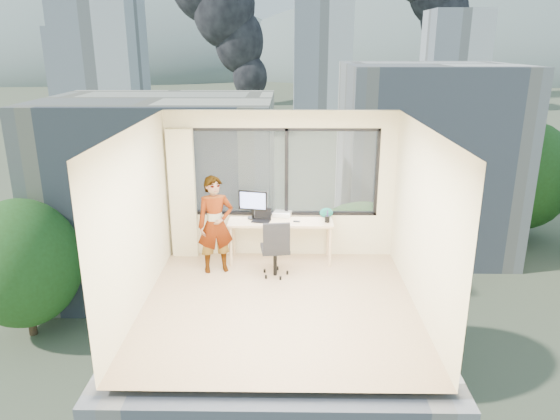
{
  "coord_description": "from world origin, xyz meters",
  "views": [
    {
      "loc": [
        0.12,
        -6.85,
        3.68
      ],
      "look_at": [
        0.0,
        1.0,
        1.15
      ],
      "focal_mm": 33.4,
      "sensor_mm": 36.0,
      "label": 1
    }
  ],
  "objects_px": {
    "chair": "(275,247)",
    "person": "(215,225)",
    "desk": "(281,240)",
    "laptop": "(261,216)",
    "handbag": "(326,213)",
    "game_console": "(282,214)",
    "monitor": "(253,204)"
  },
  "relations": [
    {
      "from": "monitor",
      "to": "laptop",
      "type": "distance_m",
      "value": 0.26
    },
    {
      "from": "chair",
      "to": "laptop",
      "type": "distance_m",
      "value": 0.7
    },
    {
      "from": "laptop",
      "to": "person",
      "type": "bearing_deg",
      "value": -138.15
    },
    {
      "from": "person",
      "to": "monitor",
      "type": "xyz_separation_m",
      "value": [
        0.59,
        0.53,
        0.19
      ]
    },
    {
      "from": "person",
      "to": "laptop",
      "type": "height_order",
      "value": "person"
    },
    {
      "from": "desk",
      "to": "person",
      "type": "height_order",
      "value": "person"
    },
    {
      "from": "laptop",
      "to": "handbag",
      "type": "distance_m",
      "value": 1.16
    },
    {
      "from": "chair",
      "to": "laptop",
      "type": "xyz_separation_m",
      "value": [
        -0.25,
        0.56,
        0.35
      ]
    },
    {
      "from": "game_console",
      "to": "laptop",
      "type": "height_order",
      "value": "laptop"
    },
    {
      "from": "desk",
      "to": "laptop",
      "type": "relative_size",
      "value": 5.64
    },
    {
      "from": "chair",
      "to": "handbag",
      "type": "xyz_separation_m",
      "value": [
        0.88,
        0.78,
        0.34
      ]
    },
    {
      "from": "game_console",
      "to": "handbag",
      "type": "distance_m",
      "value": 0.78
    },
    {
      "from": "desk",
      "to": "person",
      "type": "distance_m",
      "value": 1.24
    },
    {
      "from": "game_console",
      "to": "person",
      "type": "bearing_deg",
      "value": -133.69
    },
    {
      "from": "handbag",
      "to": "laptop",
      "type": "bearing_deg",
      "value": -168.23
    },
    {
      "from": "chair",
      "to": "person",
      "type": "distance_m",
      "value": 1.05
    },
    {
      "from": "desk",
      "to": "handbag",
      "type": "relative_size",
      "value": 7.77
    },
    {
      "from": "desk",
      "to": "chair",
      "type": "xyz_separation_m",
      "value": [
        -0.08,
        -0.62,
        0.12
      ]
    },
    {
      "from": "handbag",
      "to": "monitor",
      "type": "bearing_deg",
      "value": -176.28
    },
    {
      "from": "chair",
      "to": "person",
      "type": "xyz_separation_m",
      "value": [
        -0.99,
        0.18,
        0.32
      ]
    },
    {
      "from": "desk",
      "to": "handbag",
      "type": "distance_m",
      "value": 0.94
    },
    {
      "from": "game_console",
      "to": "chair",
      "type": "bearing_deg",
      "value": -82.87
    },
    {
      "from": "monitor",
      "to": "game_console",
      "type": "relative_size",
      "value": 1.69
    },
    {
      "from": "person",
      "to": "monitor",
      "type": "relative_size",
      "value": 3.21
    },
    {
      "from": "game_console",
      "to": "laptop",
      "type": "bearing_deg",
      "value": -125.26
    },
    {
      "from": "person",
      "to": "chair",
      "type": "bearing_deg",
      "value": -27.05
    },
    {
      "from": "game_console",
      "to": "handbag",
      "type": "bearing_deg",
      "value": 7.56
    },
    {
      "from": "desk",
      "to": "chair",
      "type": "distance_m",
      "value": 0.63
    },
    {
      "from": "game_console",
      "to": "desk",
      "type": "bearing_deg",
      "value": -81.88
    },
    {
      "from": "chair",
      "to": "monitor",
      "type": "distance_m",
      "value": 0.96
    },
    {
      "from": "monitor",
      "to": "handbag",
      "type": "relative_size",
      "value": 2.2
    },
    {
      "from": "desk",
      "to": "monitor",
      "type": "xyz_separation_m",
      "value": [
        -0.48,
        0.1,
        0.63
      ]
    }
  ]
}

